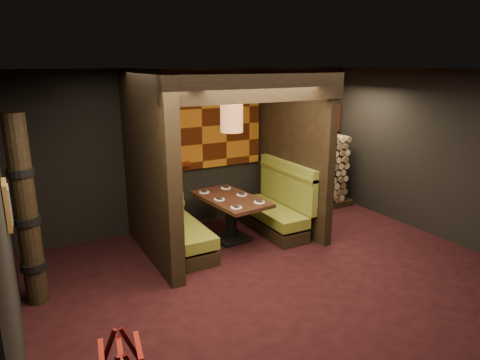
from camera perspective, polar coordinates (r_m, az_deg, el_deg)
The scene contains 21 objects.
floor at distance 6.15m, azimuth 6.02°, elevation -13.36°, with size 6.50×5.50×0.02m, color black.
ceiling at distance 5.40m, azimuth 6.89°, elevation 14.44°, with size 6.50×5.50×0.02m, color black.
wall_back at distance 7.96m, azimuth -5.09°, elevation 4.36°, with size 6.50×0.02×2.85m, color black.
wall_left at distance 4.65m, azimuth -28.79°, elevation -5.63°, with size 0.02×5.50×2.85m, color black.
wall_right at distance 7.91m, azimuth 26.17°, elevation 2.76°, with size 0.02×5.50×2.85m, color black.
partition_left at distance 6.48m, azimuth -12.04°, elevation 1.53°, with size 0.20×2.20×2.85m, color black.
partition_right at distance 7.69m, azimuth 7.08°, elevation 3.92°, with size 0.15×2.10×2.85m, color black.
header_beam at distance 5.98m, azimuth 2.63°, elevation 12.41°, with size 2.85×0.18×0.44m, color black.
tapa_back_panel at distance 7.83m, azimuth -5.18°, elevation 7.12°, with size 2.40×0.06×1.55m, color #955011.
tapa_side_panel at distance 6.59m, azimuth -11.70°, elevation 5.56°, with size 0.04×1.85×1.45m, color #955011.
lacquer_shelf at distance 7.69m, azimuth -8.81°, elevation 1.99°, with size 0.60×0.12×0.07m, color #521407.
booth_bench_left at distance 6.91m, azimuth -8.47°, elevation -6.36°, with size 0.68×1.60×1.14m.
booth_bench_right at distance 7.71m, azimuth 4.82°, elevation -3.88°, with size 0.68×1.60×1.14m.
dining_table at distance 7.24m, azimuth -1.24°, elevation -4.10°, with size 0.93×1.51×0.76m.
place_settings at distance 7.16m, azimuth -1.25°, elevation -2.24°, with size 0.73×1.21×0.03m.
pendant_lamp at distance 6.83m, azimuth -1.12°, elevation 8.29°, with size 0.36×0.36×0.98m.
framed_picture at distance 4.68m, azimuth -28.59°, elevation -2.93°, with size 0.05×0.36×0.46m.
totem_column at distance 5.77m, azimuth -26.59°, elevation -4.01°, with size 0.31×0.31×2.40m.
firewood_stack at distance 8.92m, azimuth 9.64°, elevation 0.98°, with size 1.73×0.70×1.50m.
mosaic_header at distance 8.99m, azimuth 8.63°, elevation 7.82°, with size 1.83×0.10×0.56m, color maroon.
bay_front_post at distance 7.95m, azimuth 6.52°, elevation 4.31°, with size 0.08×0.08×2.85m, color black.
Camera 1 is at (-3.14, -4.39, 2.94)m, focal length 32.00 mm.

